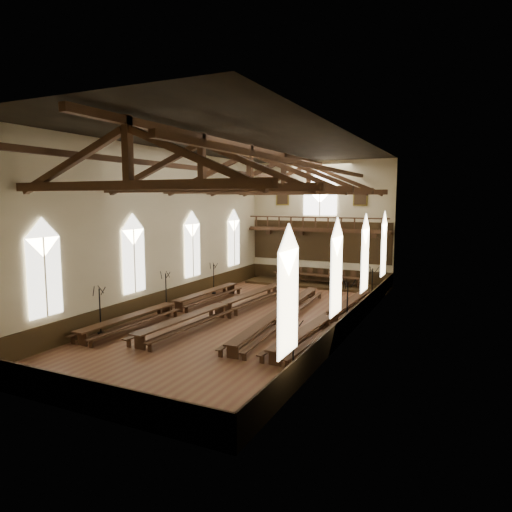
% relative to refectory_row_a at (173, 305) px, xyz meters
% --- Properties ---
extents(ground, '(26.00, 26.00, 0.00)m').
position_rel_refectory_row_a_xyz_m(ground, '(4.68, 1.06, -0.54)').
color(ground, brown).
rests_on(ground, ground).
extents(room_walls, '(26.00, 26.00, 26.00)m').
position_rel_refectory_row_a_xyz_m(room_walls, '(4.68, 1.06, 5.92)').
color(room_walls, beige).
rests_on(room_walls, ground).
extents(wainscot_band, '(12.00, 26.00, 1.20)m').
position_rel_refectory_row_a_xyz_m(wainscot_band, '(4.68, 1.06, 0.06)').
color(wainscot_band, '#31220E').
rests_on(wainscot_band, ground).
extents(side_windows, '(11.85, 19.80, 4.50)m').
position_rel_refectory_row_a_xyz_m(side_windows, '(4.68, 1.06, 3.20)').
color(side_windows, white).
rests_on(side_windows, room_walls).
extents(end_window, '(2.80, 0.12, 3.80)m').
position_rel_refectory_row_a_xyz_m(end_window, '(4.68, 13.96, 6.68)').
color(end_window, white).
rests_on(end_window, room_walls).
extents(minstrels_gallery, '(11.80, 1.24, 3.70)m').
position_rel_refectory_row_a_xyz_m(minstrels_gallery, '(4.68, 13.72, 3.37)').
color(minstrels_gallery, '#3E2413').
rests_on(minstrels_gallery, room_walls).
extents(portraits, '(7.75, 0.09, 1.45)m').
position_rel_refectory_row_a_xyz_m(portraits, '(4.68, 13.96, 6.56)').
color(portraits, brown).
rests_on(portraits, room_walls).
extents(roof_trusses, '(11.70, 25.70, 2.80)m').
position_rel_refectory_row_a_xyz_m(roof_trusses, '(4.68, 1.06, 7.68)').
color(roof_trusses, '#3E2413').
rests_on(roof_trusses, room_walls).
extents(refectory_row_a, '(1.78, 14.36, 0.74)m').
position_rel_refectory_row_a_xyz_m(refectory_row_a, '(0.00, 0.00, 0.00)').
color(refectory_row_a, '#3E2413').
rests_on(refectory_row_a, ground).
extents(refectory_row_b, '(2.07, 14.81, 0.78)m').
position_rel_refectory_row_a_xyz_m(refectory_row_b, '(3.00, 0.94, 0.03)').
color(refectory_row_b, '#3E2413').
rests_on(refectory_row_b, ground).
extents(refectory_row_c, '(1.82, 13.91, 0.69)m').
position_rel_refectory_row_a_xyz_m(refectory_row_c, '(6.53, 1.30, -0.04)').
color(refectory_row_c, '#3E2413').
rests_on(refectory_row_c, ground).
extents(refectory_row_d, '(1.78, 14.08, 0.71)m').
position_rel_refectory_row_a_xyz_m(refectory_row_d, '(9.33, 1.42, -0.02)').
color(refectory_row_d, '#3E2413').
rests_on(refectory_row_d, ground).
extents(dais, '(11.40, 2.91, 0.19)m').
position_rel_refectory_row_a_xyz_m(dais, '(5.00, 12.46, -0.44)').
color(dais, '#31220E').
rests_on(dais, ground).
extents(high_table, '(7.55, 1.40, 0.70)m').
position_rel_refectory_row_a_xyz_m(high_table, '(5.00, 12.46, 0.25)').
color(high_table, '#3E2413').
rests_on(high_table, dais).
extents(high_chairs, '(5.92, 0.52, 1.08)m').
position_rel_refectory_row_a_xyz_m(high_chairs, '(5.00, 13.20, 0.24)').
color(high_chairs, '#3E2413').
rests_on(high_chairs, dais).
extents(candelabrum_left_near, '(0.69, 0.78, 2.52)m').
position_rel_refectory_row_a_xyz_m(candelabrum_left_near, '(-0.87, -5.04, 0.23)').
color(candelabrum_left_near, black).
rests_on(candelabrum_left_near, ground).
extents(candelabrum_left_mid, '(0.75, 0.70, 2.48)m').
position_rel_refectory_row_a_xyz_m(candelabrum_left_mid, '(-0.87, 0.51, 0.21)').
color(candelabrum_left_mid, black).
rests_on(candelabrum_left_mid, ground).
extents(candelabrum_left_far, '(0.66, 0.69, 2.29)m').
position_rel_refectory_row_a_xyz_m(candelabrum_left_far, '(-0.87, 6.24, 0.16)').
color(candelabrum_left_far, black).
rests_on(candelabrum_left_far, ground).
extents(candelabrum_right_near, '(0.73, 0.72, 2.45)m').
position_rel_refectory_row_a_xyz_m(candelabrum_right_near, '(10.23, -6.47, 0.20)').
color(candelabrum_right_near, black).
rests_on(candelabrum_right_near, ground).
extents(candelabrum_right_mid, '(0.81, 0.75, 2.67)m').
position_rel_refectory_row_a_xyz_m(candelabrum_right_mid, '(10.23, 1.65, 0.27)').
color(candelabrum_right_mid, black).
rests_on(candelabrum_right_mid, ground).
extents(candelabrum_right_far, '(0.70, 0.75, 2.47)m').
position_rel_refectory_row_a_xyz_m(candelabrum_right_far, '(10.23, 8.24, 0.21)').
color(candelabrum_right_far, black).
rests_on(candelabrum_right_far, ground).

